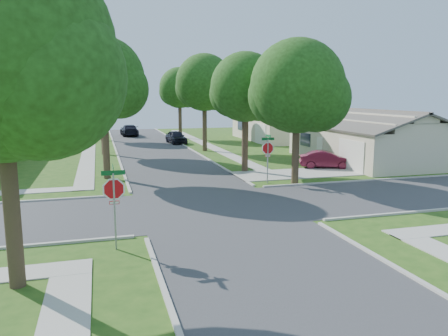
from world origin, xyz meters
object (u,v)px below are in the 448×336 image
tree_w_near (104,82)px  tree_ne_corner (298,91)px  stop_sign_sw (114,193)px  tree_e_mid (205,85)px  tree_w_far (101,94)px  house_ne_near (368,142)px  tree_e_far (180,90)px  tree_w_mid (102,82)px  car_driveway (326,160)px  tree_sw_corner (2,59)px  car_curb_east (176,137)px  stop_sign_ne (268,150)px  tree_e_near (246,90)px  car_curb_west (129,130)px  house_ne_far (280,127)px

tree_w_near → tree_ne_corner: 12.02m
stop_sign_sw → tree_e_mid: 27.71m
tree_w_far → house_ne_near: (20.64, -23.01, -3.99)m
tree_e_far → tree_w_mid: bearing=-125.9°
tree_ne_corner → car_driveway: tree_ne_corner is taller
tree_sw_corner → car_curb_east: tree_sw_corner is taller
stop_sign_ne → tree_ne_corner: (1.66, -0.49, 3.56)m
car_curb_east → tree_ne_corner: bearing=-88.9°
tree_w_near → car_curb_east: size_ratio=2.15×
tree_e_near → tree_e_mid: tree_e_mid is taller
car_curb_east → tree_sw_corner: bearing=-113.0°
car_curb_east → tree_w_far: bearing=138.3°
stop_sign_sw → stop_sign_ne: size_ratio=1.00×
tree_ne_corner → house_ne_near: (9.63, 6.79, -4.08)m
tree_w_far → car_curb_west: (3.45, 5.05, -4.76)m
tree_ne_corner → car_curb_west: 35.99m
car_driveway → tree_e_mid: bearing=48.2°
tree_w_near → car_curb_east: tree_w_near is taller
tree_w_far → car_curb_east: 10.76m
stop_sign_ne → car_curb_east: bearing=93.6°
tree_sw_corner → car_curb_west: 46.80m
tree_ne_corner → tree_w_near: bearing=156.4°
car_driveway → tree_ne_corner: bearing=156.1°
tree_ne_corner → house_ne_far: size_ratio=0.64×
tree_e_far → house_ne_far: (11.24, -5.01, -4.46)m
tree_w_far → tree_sw_corner: (-2.78, -41.00, 0.76)m
stop_sign_ne → tree_ne_corner: size_ratio=0.34×
car_curb_east → house_ne_far: bearing=-3.7°
tree_w_far → tree_sw_corner: bearing=-93.9°
tree_sw_corner → tree_w_mid: bearing=84.3°
stop_sign_sw → tree_sw_corner: (-2.74, -2.29, 4.23)m
stop_sign_sw → car_curb_west: (3.50, 43.76, -1.29)m
tree_e_far → tree_w_far: (-9.40, -0.00, -0.47)m
stop_sign_sw → tree_w_near: bearing=89.8°
tree_w_near → tree_w_mid: tree_w_mid is taller
tree_sw_corner → house_ne_far: size_ratio=0.70×
tree_e_near → tree_e_mid: (0.01, 12.00, 0.61)m
stop_sign_sw → tree_w_mid: tree_w_mid is taller
tree_e_near → tree_w_mid: (-9.39, 12.00, 0.85)m
stop_sign_sw → house_ne_far: 39.55m
stop_sign_sw → house_ne_far: (20.69, 33.70, -0.51)m
tree_e_near → stop_sign_ne: bearing=-90.7°
tree_e_far → tree_w_mid: tree_w_mid is taller
tree_ne_corner → car_driveway: bearing=44.5°
stop_sign_sw → tree_w_near: tree_w_near is taller
tree_w_mid → car_curb_west: tree_w_mid is taller
stop_sign_sw → stop_sign_ne: same height
stop_sign_ne → tree_w_mid: size_ratio=0.31×
tree_ne_corner → house_ne_near: bearing=35.2°
stop_sign_sw → tree_e_far: bearing=76.3°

